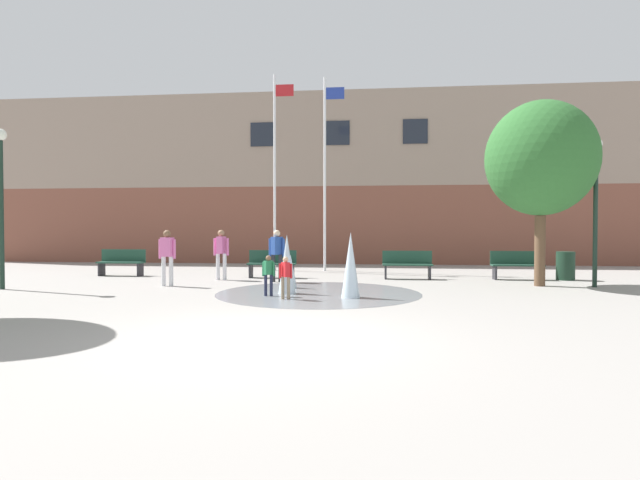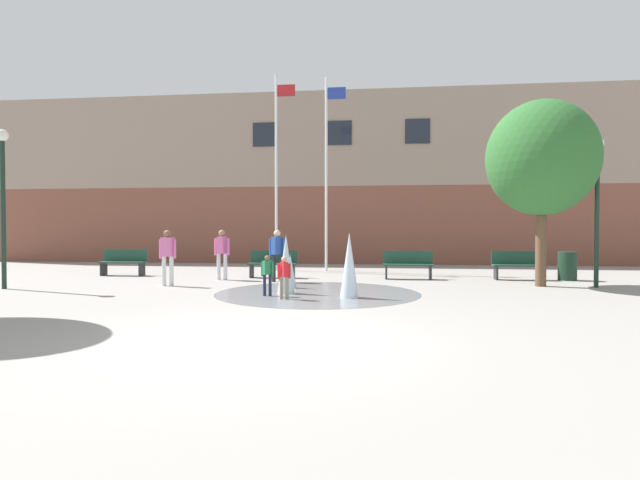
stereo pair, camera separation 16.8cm
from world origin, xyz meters
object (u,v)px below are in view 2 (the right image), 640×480
object	(u,v)px
park_bench_under_right_flagpole	(273,263)
flagpole_right	(327,168)
teen_by_trashcan	(168,253)
street_tree_near_building	(542,158)
adult_near_bench	(277,251)
lamp_post_right_lane	(597,191)
park_bench_under_left_flagpole	(124,262)
park_bench_far_right	(518,265)
flagpole_left	(277,167)
child_running	(284,274)
child_with_pink_shirt	(267,272)
adult_watching	(222,251)
lamp_post_left_lane	(3,186)
park_bench_near_trashcan	(408,264)
trash_can	(567,266)

from	to	relation	value
park_bench_under_right_flagpole	flagpole_right	distance (m)	4.78
teen_by_trashcan	street_tree_near_building	distance (m)	10.91
adult_near_bench	lamp_post_right_lane	xyz separation A→B (m)	(9.06, -0.41, 1.75)
park_bench_under_left_flagpole	lamp_post_right_lane	distance (m)	15.07
park_bench_far_right	teen_by_trashcan	distance (m)	10.80
adult_near_bench	park_bench_under_right_flagpole	bearing A→B (deg)	53.46
flagpole_left	child_running	bearing A→B (deg)	-77.33
child_with_pink_shirt	flagpole_right	world-z (taller)	flagpole_right
park_bench_under_right_flagpole	adult_watching	world-z (taller)	adult_watching
adult_near_bench	flagpole_right	bearing A→B (deg)	20.92
park_bench_under_left_flagpole	child_with_pink_shirt	bearing A→B (deg)	-37.00
lamp_post_left_lane	adult_watching	bearing A→B (deg)	30.36
park_bench_near_trashcan	child_running	world-z (taller)	child_running
child_running	street_tree_near_building	distance (m)	8.12
park_bench_under_right_flagpole	adult_watching	size ratio (longest dim) A/B	1.01
adult_watching	child_with_pink_shirt	bearing A→B (deg)	-141.92
park_bench_far_right	child_running	xyz separation A→B (m)	(-6.59, -5.18, 0.10)
lamp_post_right_lane	trash_can	bearing A→B (deg)	91.83
flagpole_right	trash_can	world-z (taller)	flagpole_right
park_bench_under_right_flagpole	park_bench_far_right	xyz separation A→B (m)	(7.92, 0.22, 0.00)
trash_can	teen_by_trashcan	bearing A→B (deg)	-166.14
child_running	trash_can	bearing A→B (deg)	85.72
child_with_pink_shirt	lamp_post_left_lane	distance (m)	7.74
park_bench_under_right_flagpole	trash_can	xyz separation A→B (m)	(9.41, 0.24, -0.03)
child_with_pink_shirt	adult_watching	xyz separation A→B (m)	(-2.28, 3.60, 0.35)
park_bench_under_left_flagpole	child_running	distance (m)	8.38
adult_near_bench	flagpole_left	size ratio (longest dim) A/B	0.21
child_running	park_bench_far_right	bearing A→B (deg)	91.18
park_bench_under_left_flagpole	park_bench_near_trashcan	xyz separation A→B (m)	(9.76, -0.10, 0.00)
child_with_pink_shirt	street_tree_near_building	xyz separation A→B (m)	(7.23, 2.91, 3.03)
adult_watching	park_bench_under_left_flagpole	bearing A→B (deg)	80.88
child_running	adult_near_bench	distance (m)	3.80
park_bench_under_right_flagpole	child_with_pink_shirt	size ratio (longest dim) A/B	1.62
adult_watching	child_running	distance (m)	4.96
teen_by_trashcan	lamp_post_left_lane	bearing A→B (deg)	29.29
child_running	flagpole_left	bearing A→B (deg)	155.70
park_bench_far_right	flagpole_left	bearing A→B (deg)	162.27
flagpole_right	lamp_post_right_lane	size ratio (longest dim) A/B	1.80
street_tree_near_building	adult_near_bench	bearing A→B (deg)	177.97
park_bench_far_right	trash_can	distance (m)	1.50
lamp_post_left_lane	flagpole_left	bearing A→B (deg)	47.77
flagpole_right	lamp_post_left_lane	bearing A→B (deg)	-140.15
teen_by_trashcan	child_with_pink_shirt	bearing A→B (deg)	165.06
park_bench_near_trashcan	teen_by_trashcan	world-z (taller)	teen_by_trashcan
park_bench_under_right_flagpole	child_running	xyz separation A→B (m)	(1.32, -4.96, 0.10)
park_bench_far_right	flagpole_right	size ratio (longest dim) A/B	0.21
park_bench_under_right_flagpole	adult_near_bench	bearing A→B (deg)	-72.27
child_running	park_bench_under_right_flagpole	bearing A→B (deg)	157.96
flagpole_left	teen_by_trashcan	bearing A→B (deg)	-109.92
child_with_pink_shirt	flagpole_left	size ratio (longest dim) A/B	0.13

